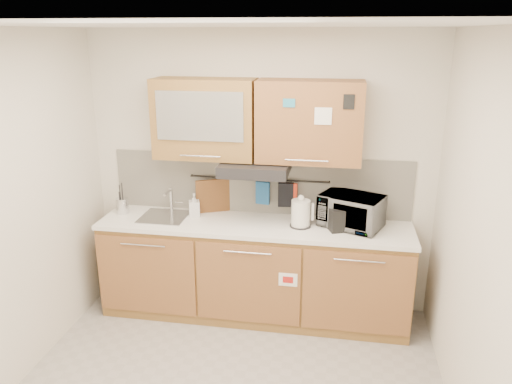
% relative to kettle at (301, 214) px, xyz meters
% --- Properties ---
extents(ceiling, '(3.20, 3.20, 0.00)m').
position_rel_kettle_xyz_m(ceiling, '(-0.42, -1.19, 1.56)').
color(ceiling, white).
rests_on(ceiling, wall_back).
extents(wall_back, '(3.20, 0.00, 3.20)m').
position_rel_kettle_xyz_m(wall_back, '(-0.42, 0.31, 0.26)').
color(wall_back, silver).
rests_on(wall_back, ground).
extents(wall_left, '(0.00, 3.00, 3.00)m').
position_rel_kettle_xyz_m(wall_left, '(-2.02, -1.19, 0.26)').
color(wall_left, silver).
rests_on(wall_left, ground).
extents(wall_right, '(0.00, 3.00, 3.00)m').
position_rel_kettle_xyz_m(wall_right, '(1.18, -1.19, 0.26)').
color(wall_right, silver).
rests_on(wall_right, ground).
extents(base_cabinet, '(2.80, 0.64, 0.88)m').
position_rel_kettle_xyz_m(base_cabinet, '(-0.42, 0.00, -0.63)').
color(base_cabinet, olive).
rests_on(base_cabinet, floor).
extents(countertop, '(2.82, 0.62, 0.04)m').
position_rel_kettle_xyz_m(countertop, '(-0.42, 0.00, -0.14)').
color(countertop, white).
rests_on(countertop, base_cabinet).
extents(backsplash, '(2.80, 0.02, 0.56)m').
position_rel_kettle_xyz_m(backsplash, '(-0.42, 0.30, 0.16)').
color(backsplash, silver).
rests_on(backsplash, countertop).
extents(upper_cabinets, '(1.82, 0.37, 0.70)m').
position_rel_kettle_xyz_m(upper_cabinets, '(-0.42, 0.13, 0.79)').
color(upper_cabinets, olive).
rests_on(upper_cabinets, wall_back).
extents(range_hood, '(0.60, 0.46, 0.10)m').
position_rel_kettle_xyz_m(range_hood, '(-0.42, 0.06, 0.38)').
color(range_hood, black).
rests_on(range_hood, upper_cabinets).
extents(sink, '(0.42, 0.40, 0.26)m').
position_rel_kettle_xyz_m(sink, '(-1.27, 0.02, -0.11)').
color(sink, silver).
rests_on(sink, countertop).
extents(utensil_rail, '(1.30, 0.02, 0.02)m').
position_rel_kettle_xyz_m(utensil_rail, '(-0.42, 0.26, 0.22)').
color(utensil_rail, black).
rests_on(utensil_rail, backsplash).
extents(utensil_crock, '(0.13, 0.13, 0.29)m').
position_rel_kettle_xyz_m(utensil_crock, '(-1.69, 0.06, -0.04)').
color(utensil_crock, silver).
rests_on(utensil_crock, countertop).
extents(kettle, '(0.22, 0.21, 0.29)m').
position_rel_kettle_xyz_m(kettle, '(0.00, 0.00, 0.00)').
color(kettle, silver).
rests_on(kettle, countertop).
extents(toaster, '(0.30, 0.24, 0.20)m').
position_rel_kettle_xyz_m(toaster, '(0.38, -0.01, -0.02)').
color(toaster, black).
rests_on(toaster, countertop).
extents(microwave, '(0.62, 0.53, 0.29)m').
position_rel_kettle_xyz_m(microwave, '(0.43, 0.07, 0.03)').
color(microwave, '#999999').
rests_on(microwave, countertop).
extents(soap_bottle, '(0.12, 0.12, 0.21)m').
position_rel_kettle_xyz_m(soap_bottle, '(-1.00, 0.10, -0.01)').
color(soap_bottle, '#999999').
rests_on(soap_bottle, countertop).
extents(cutting_board, '(0.35, 0.18, 0.46)m').
position_rel_kettle_xyz_m(cutting_board, '(-0.83, 0.25, -0.03)').
color(cutting_board, brown).
rests_on(cutting_board, utensil_rail).
extents(oven_mitt, '(0.13, 0.05, 0.21)m').
position_rel_kettle_xyz_m(oven_mitt, '(-0.38, 0.25, 0.10)').
color(oven_mitt, '#215999').
rests_on(oven_mitt, utensil_rail).
extents(dark_pouch, '(0.15, 0.06, 0.23)m').
position_rel_kettle_xyz_m(dark_pouch, '(-0.16, 0.25, 0.09)').
color(dark_pouch, black).
rests_on(dark_pouch, utensil_rail).
extents(pot_holder, '(0.12, 0.03, 0.15)m').
position_rel_kettle_xyz_m(pot_holder, '(-0.12, 0.25, 0.13)').
color(pot_holder, red).
rests_on(pot_holder, utensil_rail).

